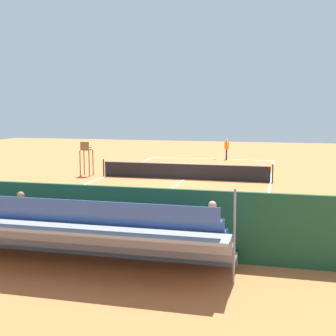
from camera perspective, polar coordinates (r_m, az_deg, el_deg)
ground_plane at (r=27.21m, az=2.03°, el=-1.42°), size 60.00×60.00×0.00m
court_line_markings at (r=27.25m, az=2.04°, el=-1.40°), size 10.10×22.20×0.01m
tennis_net at (r=27.14m, az=2.03°, el=-0.37°), size 10.30×0.10×1.07m
backdrop_wall at (r=13.88m, az=-10.05°, el=-6.16°), size 18.00×0.16×2.00m
bleacher_stand at (r=12.77m, az=-12.77°, el=-7.77°), size 9.06×2.40×2.48m
umpire_chair at (r=28.84m, az=-10.16°, el=1.61°), size 0.67×0.67×2.14m
courtside_bench at (r=14.08m, az=-2.37°, el=-7.71°), size 1.80×0.40×0.93m
equipment_bag at (r=14.55m, az=-8.33°, el=-8.82°), size 0.90×0.36×0.36m
tennis_player at (r=37.71m, az=7.29°, el=2.61°), size 0.40×0.55×1.93m
tennis_racket at (r=37.52m, az=5.43°, el=1.08°), size 0.58×0.34×0.03m
tennis_ball_near at (r=36.86m, az=10.34°, el=0.90°), size 0.07×0.07×0.07m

